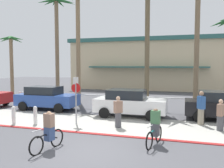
% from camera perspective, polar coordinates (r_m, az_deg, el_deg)
% --- Properties ---
extents(ground_plane, '(80.00, 80.00, 0.00)m').
position_cam_1_polar(ground_plane, '(18.75, 5.80, -5.42)').
color(ground_plane, '#4C4C51').
extents(sidewalk_strip, '(44.00, 4.00, 0.02)m').
position_cam_1_polar(sidewalk_strip, '(13.22, 0.91, -9.53)').
color(sidewalk_strip, '#ADAAA0').
rests_on(sidewalk_strip, ground).
extents(curb_paint, '(44.00, 0.24, 0.03)m').
position_cam_1_polar(curb_paint, '(11.37, -1.91, -11.82)').
color(curb_paint, maroon).
rests_on(curb_paint, ground).
extents(building_backdrop, '(21.50, 11.27, 6.78)m').
position_cam_1_polar(building_backdrop, '(35.36, 9.38, 4.69)').
color(building_backdrop, beige).
rests_on(building_backdrop, ground).
extents(rail_fence, '(19.04, 0.08, 1.04)m').
position_cam_1_polar(rail_fence, '(17.17, 4.86, -3.49)').
color(rail_fence, white).
rests_on(rail_fence, ground).
extents(stop_sign_bike_lane, '(0.52, 0.56, 2.56)m').
position_cam_1_polar(stop_sign_bike_lane, '(13.18, -8.51, -2.24)').
color(stop_sign_bike_lane, gray).
rests_on(stop_sign_bike_lane, ground).
extents(bollard_0, '(0.20, 0.20, 1.00)m').
position_cam_1_polar(bollard_0, '(13.79, -17.65, -7.00)').
color(bollard_0, white).
rests_on(bollard_0, ground).
extents(bollard_1, '(0.20, 0.20, 1.00)m').
position_cam_1_polar(bollard_1, '(14.17, -22.21, -6.81)').
color(bollard_1, white).
rests_on(bollard_1, ground).
extents(palm_tree_0, '(3.01, 2.95, 6.27)m').
position_cam_1_polar(palm_tree_0, '(27.60, -22.72, 7.01)').
color(palm_tree_0, '#846B4C').
rests_on(palm_tree_0, ground).
extents(palm_tree_1, '(3.27, 2.97, 9.46)m').
position_cam_1_polar(palm_tree_1, '(23.77, -12.83, 13.42)').
color(palm_tree_1, '#756047').
rests_on(palm_tree_1, ground).
extents(palm_tree_2, '(2.78, 3.01, 9.59)m').
position_cam_1_polar(palm_tree_2, '(21.14, -7.97, 14.67)').
color(palm_tree_2, '#846B4C').
rests_on(palm_tree_2, ground).
extents(palm_tree_3, '(3.52, 3.39, 8.97)m').
position_cam_1_polar(palm_tree_3, '(18.79, 8.32, 14.84)').
color(palm_tree_3, brown).
rests_on(palm_tree_3, ground).
extents(palm_tree_4, '(3.40, 3.34, 10.09)m').
position_cam_1_polar(palm_tree_4, '(19.16, 19.79, 17.29)').
color(palm_tree_4, '#756047').
rests_on(palm_tree_4, ground).
extents(car_blue_1, '(4.40, 2.02, 1.69)m').
position_cam_1_polar(car_blue_1, '(18.03, -15.17, -3.15)').
color(car_blue_1, '#284793').
rests_on(car_blue_1, ground).
extents(car_white_2, '(4.40, 2.02, 1.69)m').
position_cam_1_polar(car_white_2, '(15.09, 4.17, -4.46)').
color(car_white_2, white).
rests_on(car_white_2, ground).
extents(car_black_3, '(4.40, 2.02, 1.69)m').
position_cam_1_polar(car_black_3, '(15.41, 24.84, -4.67)').
color(car_black_3, black).
rests_on(car_black_3, ground).
extents(cyclist_black_0, '(0.42, 1.80, 1.50)m').
position_cam_1_polar(cyclist_black_0, '(9.58, -14.78, -10.85)').
color(cyclist_black_0, black).
rests_on(cyclist_black_0, ground).
extents(cyclist_teal_1, '(0.45, 1.79, 1.50)m').
position_cam_1_polar(cyclist_teal_1, '(9.98, 10.11, -10.15)').
color(cyclist_teal_1, black).
rests_on(cyclist_teal_1, ground).
extents(pedestrian_0, '(0.42, 0.47, 1.56)m').
position_cam_1_polar(pedestrian_0, '(12.95, 24.23, -7.03)').
color(pedestrian_0, '#4C4C51').
rests_on(pedestrian_0, ground).
extents(pedestrian_1, '(0.47, 0.47, 1.62)m').
position_cam_1_polar(pedestrian_1, '(12.44, 1.45, -6.94)').
color(pedestrian_1, '#4C4C51').
rests_on(pedestrian_1, ground).
extents(pedestrian_2, '(0.44, 0.48, 1.82)m').
position_cam_1_polar(pedestrian_2, '(13.80, 20.27, -5.63)').
color(pedestrian_2, gray).
rests_on(pedestrian_2, ground).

